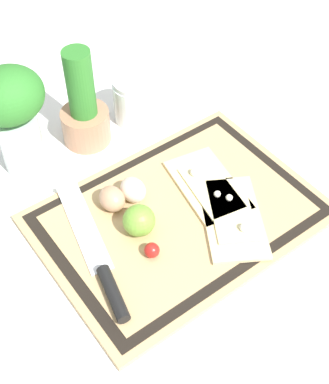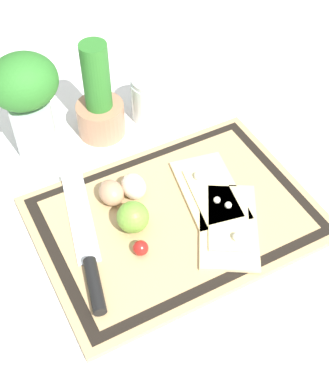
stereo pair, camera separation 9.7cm
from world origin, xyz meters
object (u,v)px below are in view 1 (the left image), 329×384
Objects in this scene: herb_pot at (84,111)px; herb_glass at (13,112)px; sauce_jar at (133,103)px; cherry_tomato_red at (152,250)px; pizza_slice_far at (208,186)px; knife at (102,268)px; lime at (139,220)px; egg_brown at (112,199)px; pizza_slice_near at (232,216)px; egg_pink at (133,190)px.

herb_pot is 0.15m from herb_glass.
cherry_tomato_red is at bearing -119.67° from sauce_jar.
pizza_slice_far is 0.91× the size of herb_pot.
lime is (0.10, 0.03, 0.02)m from knife.
herb_glass reaches higher than lime.
cherry_tomato_red is at bearing -14.96° from knife.
herb_glass is at bearing 177.57° from sauce_jar.
egg_brown is at bearing 96.03° from lime.
cherry_tomato_red is at bearing -102.81° from lime.
knife is at bearing -171.45° from pizza_slice_far.
pizza_slice_near is 0.25m from knife.
knife is 0.34m from herb_pot.
knife is 1.47× the size of herb_pot.
knife is 0.40m from sauce_jar.
egg_brown is 0.04m from egg_pink.
herb_pot is (0.15, 0.30, 0.05)m from knife.
egg_brown reaches higher than knife.
pizza_slice_near is at bearing -57.04° from herb_glass.
pizza_slice_far is 0.38m from herb_glass.
lime is 2.15× the size of cherry_tomato_red.
herb_glass is at bearing 122.96° from pizza_slice_near.
sauce_jar reaches higher than pizza_slice_near.
knife is 0.14m from egg_brown.
pizza_slice_near reaches higher than knife.
lime is 0.06m from cherry_tomato_red.
pizza_slice_near is at bearing -98.03° from pizza_slice_far.
cherry_tomato_red is at bearing -160.54° from pizza_slice_far.
lime is 0.30m from herb_glass.
lime is at bearing 153.32° from pizza_slice_near.
pizza_slice_far is 7.25× the size of cherry_tomato_red.
pizza_slice_near is at bearing -26.68° from lime.
egg_pink is (0.04, -0.00, 0.00)m from egg_brown.
herb_glass is at bearing 131.54° from pizza_slice_far.
pizza_slice_near is 1.11× the size of pizza_slice_far.
sauce_jar reaches higher than egg_pink.
pizza_slice_near is 0.16m from cherry_tomato_red.
herb_glass is (-0.11, 0.21, 0.10)m from egg_pink.
egg_brown reaches higher than pizza_slice_near.
pizza_slice_near is 3.98× the size of egg_brown.
sauce_jar is (0.17, 0.27, -0.00)m from lime.
egg_brown is 0.94× the size of lime.
lime reaches higher than egg_pink.
egg_pink is at bearing 153.61° from pizza_slice_far.
egg_pink is at bearing -6.30° from egg_brown.
pizza_slice_far reaches higher than knife.
pizza_slice_near is at bearing -51.46° from egg_pink.
egg_brown is 0.24m from herb_glass.
sauce_jar reaches higher than lime.
cherry_tomato_red is (-0.16, 0.02, 0.01)m from pizza_slice_near.
herb_glass is (-0.23, 0.35, 0.11)m from pizza_slice_near.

